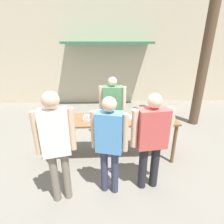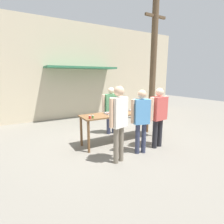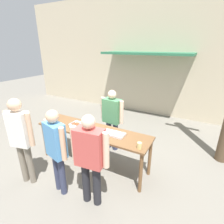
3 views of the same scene
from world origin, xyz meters
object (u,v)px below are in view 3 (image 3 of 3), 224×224
at_px(food_tray_sausages, 79,125).
at_px(beer_cup, 139,146).
at_px(person_customer_with_cup, 90,155).
at_px(person_server_behind_table, 112,116).
at_px(condiment_jar_ketchup, 48,122).
at_px(person_customer_waiting_in_line, 56,146).
at_px(food_tray_buns, 114,134).
at_px(person_customer_holding_hotdog, 21,135).
at_px(condiment_jar_mustard, 46,121).

relative_size(food_tray_sausages, beer_cup, 3.55).
bearing_deg(beer_cup, person_customer_with_cup, -131.20).
relative_size(beer_cup, person_server_behind_table, 0.07).
xyz_separation_m(condiment_jar_ketchup, person_customer_waiting_in_line, (1.03, -0.74, 0.05)).
bearing_deg(food_tray_sausages, condiment_jar_ketchup, -160.54).
bearing_deg(beer_cup, food_tray_buns, 159.66).
relative_size(food_tray_sausages, person_customer_waiting_in_line, 0.25).
distance_m(food_tray_buns, person_customer_waiting_in_line, 1.18).
bearing_deg(condiment_jar_ketchup, person_server_behind_table, 42.40).
relative_size(person_customer_holding_hotdog, person_customer_with_cup, 1.06).
bearing_deg(person_customer_with_cup, food_tray_buns, -93.45).
height_order(food_tray_buns, condiment_jar_mustard, condiment_jar_mustard).
height_order(food_tray_buns, person_customer_holding_hotdog, person_customer_holding_hotdog).
xyz_separation_m(food_tray_sausages, condiment_jar_ketchup, (-0.74, -0.26, 0.03)).
bearing_deg(person_server_behind_table, condiment_jar_ketchup, -131.65).
bearing_deg(person_customer_with_cup, condiment_jar_ketchup, -28.05).
relative_size(food_tray_sausages, person_server_behind_table, 0.26).
distance_m(condiment_jar_mustard, person_customer_holding_hotdog, 0.95).
distance_m(person_customer_holding_hotdog, person_customer_with_cup, 1.46).
height_order(condiment_jar_mustard, person_customer_waiting_in_line, person_customer_waiting_in_line).
bearing_deg(person_customer_holding_hotdog, person_customer_waiting_in_line, 176.09).
relative_size(condiment_jar_mustard, person_customer_waiting_in_line, 0.05).
bearing_deg(beer_cup, person_customer_holding_hotdog, -156.35).
xyz_separation_m(food_tray_sausages, person_server_behind_table, (0.43, 0.80, 0.03)).
distance_m(person_customer_holding_hotdog, person_customer_waiting_in_line, 0.78).
bearing_deg(food_tray_buns, beer_cup, -20.34).
height_order(beer_cup, person_customer_with_cup, person_customer_with_cup).
xyz_separation_m(food_tray_buns, person_server_behind_table, (-0.48, 0.80, 0.03)).
height_order(condiment_jar_ketchup, person_customer_waiting_in_line, person_customer_waiting_in_line).
relative_size(beer_cup, person_customer_waiting_in_line, 0.07).
relative_size(condiment_jar_mustard, condiment_jar_ketchup, 1.00).
distance_m(condiment_jar_mustard, condiment_jar_ketchup, 0.09).
relative_size(condiment_jar_ketchup, person_customer_waiting_in_line, 0.05).
relative_size(person_customer_holding_hotdog, person_customer_waiting_in_line, 1.07).
bearing_deg(food_tray_sausages, person_server_behind_table, 61.86).
height_order(food_tray_sausages, condiment_jar_ketchup, condiment_jar_ketchup).
xyz_separation_m(food_tray_sausages, beer_cup, (1.57, -0.24, 0.04)).
relative_size(food_tray_buns, person_customer_holding_hotdog, 0.26).
height_order(food_tray_buns, beer_cup, beer_cup).
bearing_deg(condiment_jar_mustard, food_tray_sausages, 17.23).
relative_size(condiment_jar_ketchup, person_server_behind_table, 0.05).
distance_m(condiment_jar_ketchup, person_customer_holding_hotdog, 0.92).
height_order(beer_cup, person_server_behind_table, person_server_behind_table).
relative_size(condiment_jar_mustard, beer_cup, 0.70).
distance_m(person_server_behind_table, person_customer_with_cup, 1.81).
bearing_deg(beer_cup, food_tray_sausages, 171.29).
height_order(condiment_jar_mustard, beer_cup, beer_cup).
bearing_deg(condiment_jar_mustard, person_customer_holding_hotdog, -68.44).
bearing_deg(person_customer_holding_hotdog, condiment_jar_mustard, -82.00).
bearing_deg(food_tray_sausages, person_customer_waiting_in_line, -73.62).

